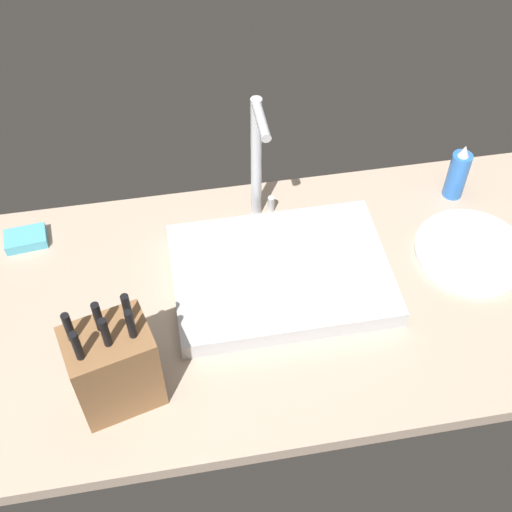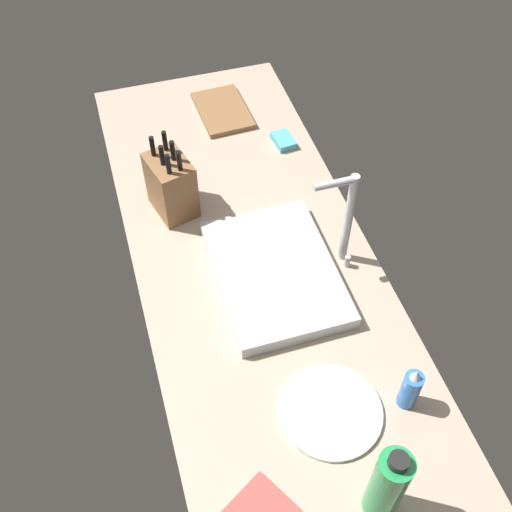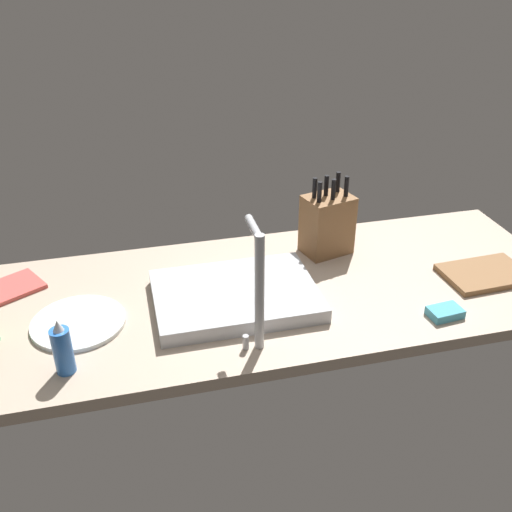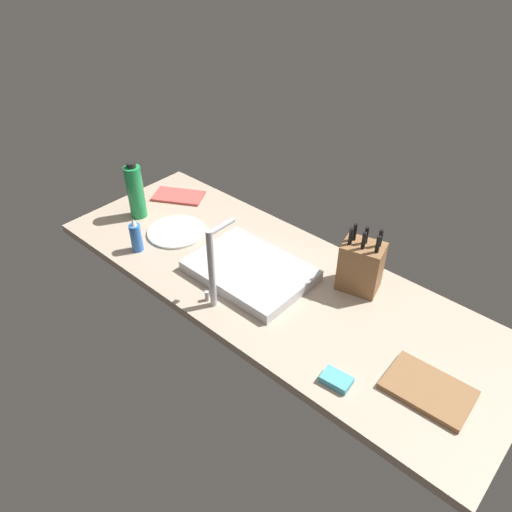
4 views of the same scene
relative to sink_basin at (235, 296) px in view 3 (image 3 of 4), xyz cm
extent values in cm
cube|color=tan|center=(-7.83, -3.76, -3.88)|extent=(185.36, 67.97, 3.50)
cube|color=#B7BABF|center=(0.00, 0.00, 0.00)|extent=(45.16, 32.36, 4.25)
cylinder|color=#B7BABF|center=(-1.61, 20.91, 13.81)|extent=(2.40, 2.40, 31.87)
cylinder|color=#B7BABF|center=(-1.61, 15.38, 28.74)|extent=(2.00, 11.05, 2.00)
cylinder|color=#B7BABF|center=(1.89, 20.91, -0.13)|extent=(1.60, 1.60, 4.00)
cube|color=brown|center=(-34.58, -21.59, 7.47)|extent=(16.92, 14.19, 19.20)
cylinder|color=black|center=(-38.52, -24.82, 20.35)|extent=(1.71, 1.71, 6.55)
cylinder|color=black|center=(-39.81, -20.97, 20.35)|extent=(1.71, 1.71, 6.55)
cylinder|color=black|center=(-34.01, -23.01, 20.35)|extent=(1.71, 1.71, 6.55)
cylinder|color=black|center=(-35.09, -19.68, 20.35)|extent=(1.71, 1.71, 6.55)
cylinder|color=black|center=(-29.89, -22.04, 20.35)|extent=(1.71, 1.71, 6.55)
cylinder|color=black|center=(-30.31, -18.79, 20.35)|extent=(1.71, 1.71, 6.55)
cube|color=brown|center=(-75.85, 4.84, -1.23)|extent=(25.75, 17.85, 1.80)
cylinder|color=blue|center=(45.28, 18.72, 3.86)|extent=(4.66, 4.66, 11.98)
cone|color=silver|center=(45.28, 18.72, 11.25)|extent=(2.56, 2.56, 2.80)
cylinder|color=silver|center=(42.80, 0.22, -1.53)|extent=(24.87, 24.87, 1.20)
cube|color=#4CA3BC|center=(-53.72, 20.33, -0.93)|extent=(9.56, 6.88, 2.40)
camera|label=1|loc=(-20.73, -87.93, 111.79)|focal=47.84mm
camera|label=2|loc=(99.48, -35.70, 137.10)|focal=43.43mm
camera|label=3|loc=(27.37, 134.12, 91.31)|focal=41.13mm
camera|label=4|loc=(-98.64, 106.53, 117.96)|focal=34.35mm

